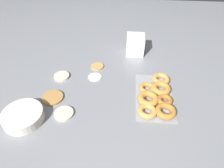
% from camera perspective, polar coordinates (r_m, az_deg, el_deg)
% --- Properties ---
extents(ground_plane, '(3.00, 3.00, 0.00)m').
position_cam_1_polar(ground_plane, '(1.20, -5.33, 0.07)').
color(ground_plane, gray).
extents(pancake_0, '(0.08, 0.08, 0.01)m').
position_cam_1_polar(pancake_0, '(1.24, -4.69, 2.07)').
color(pancake_0, silver).
rests_on(pancake_0, ground_plane).
extents(pancake_1, '(0.09, 0.09, 0.01)m').
position_cam_1_polar(pancake_1, '(1.28, -14.17, 2.20)').
color(pancake_1, beige).
rests_on(pancake_1, ground_plane).
extents(pancake_2, '(0.12, 0.12, 0.01)m').
position_cam_1_polar(pancake_2, '(1.15, -16.64, -3.74)').
color(pancake_2, '#B27F42').
rests_on(pancake_2, ground_plane).
extents(pancake_3, '(0.10, 0.10, 0.01)m').
position_cam_1_polar(pancake_3, '(1.05, -13.55, -8.17)').
color(pancake_3, beige).
rests_on(pancake_3, ground_plane).
extents(pancake_4, '(0.08, 0.08, 0.01)m').
position_cam_1_polar(pancake_4, '(1.32, -4.05, 5.04)').
color(pancake_4, tan).
rests_on(pancake_4, ground_plane).
extents(donut_tray, '(0.37, 0.20, 0.04)m').
position_cam_1_polar(donut_tray, '(1.12, 12.47, -3.32)').
color(donut_tray, '#93969B').
rests_on(donut_tray, ground_plane).
extents(batter_bowl, '(0.20, 0.20, 0.05)m').
position_cam_1_polar(batter_bowl, '(1.08, -24.08, -8.42)').
color(batter_bowl, silver).
rests_on(batter_bowl, ground_plane).
extents(container_stack, '(0.11, 0.12, 0.14)m').
position_cam_1_polar(container_stack, '(1.44, 6.65, 11.10)').
color(container_stack, white).
rests_on(container_stack, ground_plane).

